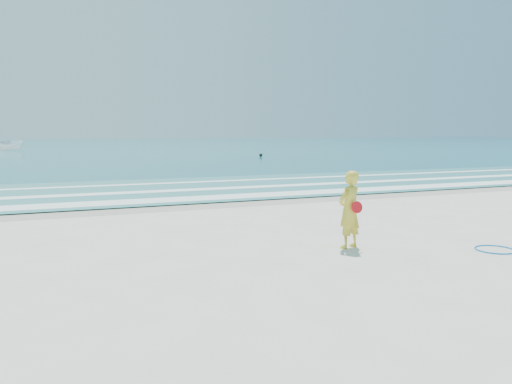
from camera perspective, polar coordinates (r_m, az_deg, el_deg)
name	(u,v)px	position (r m, az deg, el deg)	size (l,w,h in m)	color
ground	(332,264)	(10.06, 8.72, -8.19)	(400.00, 400.00, 0.00)	silver
wet_sand	(202,204)	(18.20, -6.18, -1.40)	(400.00, 2.40, 0.00)	#B2A893
ocean	(73,145)	(113.42, -20.18, 5.11)	(400.00, 190.00, 0.04)	#19727F
shallow	(171,189)	(23.00, -9.73, 0.37)	(400.00, 10.00, 0.01)	#59B7AD
foam_near	(192,198)	(19.43, -7.27, -0.74)	(400.00, 1.40, 0.01)	white
foam_mid	(175,190)	(22.22, -9.27, 0.17)	(400.00, 0.90, 0.01)	white
foam_far	(159,183)	(25.43, -11.00, 0.97)	(400.00, 0.60, 0.01)	white
hoop	(495,249)	(12.32, 25.65, -5.94)	(0.85, 0.85, 0.03)	#0C7ED9
boat	(7,145)	(77.51, -26.58, 4.88)	(1.72, 4.58, 1.77)	white
buoy	(261,155)	(52.92, 0.55, 4.25)	(0.35, 0.35, 0.35)	black
woman	(349,210)	(11.37, 10.62, -1.99)	(0.74, 0.61, 1.75)	gold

